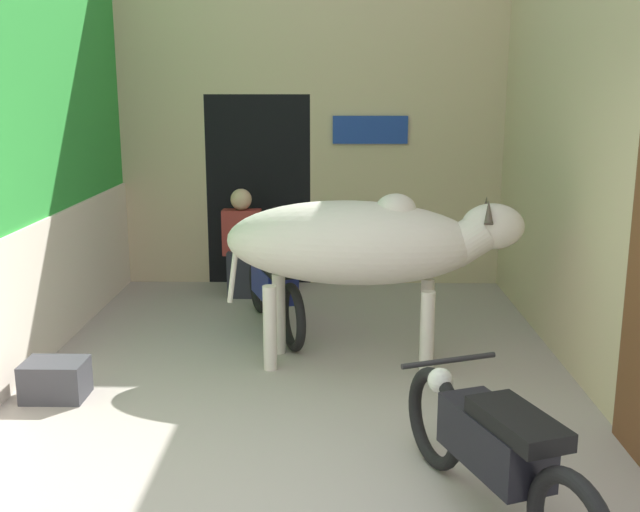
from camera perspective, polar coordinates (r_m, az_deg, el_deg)
The scene contains 9 objects.
wall_left_shopfront at distance 6.22m, azimuth -22.60°, elevation 9.77°, with size 0.25×5.23×4.10m.
wall_back_with_doorway at distance 8.61m, azimuth -2.07°, elevation 9.36°, with size 4.24×0.93×4.10m.
wall_right_with_door at distance 6.00m, azimuth 20.40°, elevation 10.27°, with size 0.22×5.23×4.10m.
cow at distance 5.86m, azimuth 3.18°, elevation 0.93°, with size 2.36×0.91×1.40m.
motorcycle_near at distance 4.01m, azimuth 13.11°, elevation -14.14°, with size 0.81×1.77×0.73m.
motorcycle_far at distance 6.88m, azimuth -3.50°, elevation -2.44°, with size 0.77×1.70×0.72m.
shopkeeper_seated at distance 8.04m, azimuth -6.00°, elevation 1.23°, with size 0.41×0.34×1.15m.
plastic_stool at distance 8.30m, azimuth -3.06°, elevation -1.15°, with size 0.31×0.31×0.39m.
crate at distance 5.79m, azimuth -19.52°, elevation -8.87°, with size 0.44×0.32×0.28m.
Camera 1 is at (0.27, -3.10, 2.21)m, focal length 42.00 mm.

